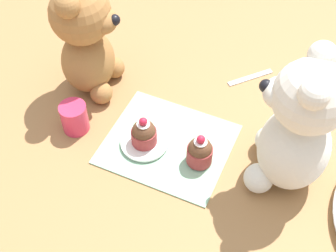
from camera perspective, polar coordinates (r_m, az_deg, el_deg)
ground_plane at (r=0.91m, az=0.00°, el=-2.27°), size 4.00×4.00×0.00m
knitted_placemat at (r=0.90m, az=0.00°, el=-2.15°), size 0.20×0.23×0.01m
teddy_bear_cream at (r=0.79m, az=15.50°, el=-0.27°), size 0.15×0.15×0.28m
teddy_bear_tan at (r=0.94m, az=-9.94°, el=10.44°), size 0.14×0.14×0.25m
cupcake_near_cream_bear at (r=0.86m, az=3.90°, el=-3.10°), size 0.05×0.05×0.07m
saucer_plate at (r=0.90m, az=-2.89°, el=-1.99°), size 0.09×0.09×0.01m
cupcake_near_tan_bear at (r=0.88m, az=-2.96°, el=-0.89°), size 0.05×0.05×0.07m
juice_glass at (r=0.93m, az=-11.34°, el=1.02°), size 0.05×0.05×0.06m
teaspoon at (r=1.04m, az=10.01°, el=5.89°), size 0.09×0.08×0.01m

